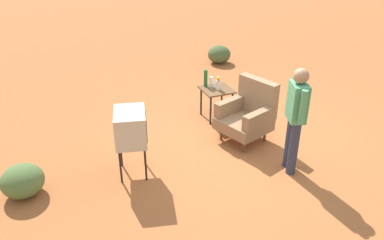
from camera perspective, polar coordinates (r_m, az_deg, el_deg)
name	(u,v)px	position (r m, az deg, el deg)	size (l,w,h in m)	color
ground_plane	(239,143)	(6.70, 6.99, -3.45)	(60.00, 60.00, 0.00)	#AD6033
armchair	(248,113)	(6.64, 8.33, 1.03)	(0.97, 0.99, 1.06)	brown
side_table	(217,93)	(7.33, 3.68, 4.00)	(0.56, 0.56, 0.60)	black
tv_on_stand	(131,127)	(5.58, -9.09, -1.09)	(0.68, 0.57, 1.03)	black
person_standing	(296,115)	(5.72, 15.12, 0.76)	(0.54, 0.33, 1.64)	#2D3347
bottle_wine_green	(206,78)	(7.36, 2.04, 6.21)	(0.07, 0.07, 0.32)	#1E5623
bottle_short_clear	(211,82)	(7.35, 2.87, 5.68)	(0.06, 0.06, 0.20)	silver
flower_vase	(218,82)	(7.22, 3.90, 5.63)	(0.15, 0.10, 0.27)	silver
shrub_near	(219,54)	(10.49, 4.04, 9.67)	(0.61, 0.61, 0.47)	#475B33
shrub_far	(22,181)	(5.86, -23.82, -8.24)	(0.59, 0.59, 0.45)	#516B38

